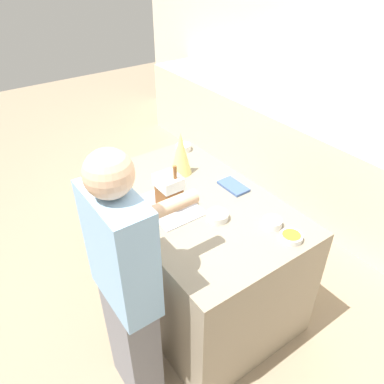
% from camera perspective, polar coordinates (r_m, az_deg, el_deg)
% --- Properties ---
extents(ground_plane, '(12.00, 12.00, 0.00)m').
position_cam_1_polar(ground_plane, '(3.22, 0.24, -15.06)').
color(ground_plane, gray).
extents(wall_back, '(8.00, 0.05, 2.60)m').
position_cam_1_polar(wall_back, '(3.89, 27.02, 13.74)').
color(wall_back, beige).
rests_on(wall_back, ground_plane).
extents(back_cabinet_block, '(6.00, 0.60, 0.93)m').
position_cam_1_polar(back_cabinet_block, '(3.96, 21.49, 1.90)').
color(back_cabinet_block, beige).
rests_on(back_cabinet_block, ground_plane).
extents(kitchen_island, '(1.56, 1.00, 0.95)m').
position_cam_1_polar(kitchen_island, '(2.87, 0.26, -8.97)').
color(kitchen_island, gray).
rests_on(kitchen_island, ground_plane).
extents(baking_tray, '(0.44, 0.32, 0.01)m').
position_cam_1_polar(baking_tray, '(2.52, -3.44, -2.09)').
color(baking_tray, '#B2B2BC').
rests_on(baking_tray, kitchen_island).
extents(gingerbread_house, '(0.17, 0.15, 0.32)m').
position_cam_1_polar(gingerbread_house, '(2.45, -3.53, 0.28)').
color(gingerbread_house, brown).
rests_on(gingerbread_house, baking_tray).
extents(decorative_tree, '(0.16, 0.16, 0.34)m').
position_cam_1_polar(decorative_tree, '(2.79, -1.72, 5.91)').
color(decorative_tree, '#DBD675').
rests_on(decorative_tree, kitchen_island).
extents(candy_bowl_front_corner, '(0.14, 0.14, 0.04)m').
position_cam_1_polar(candy_bowl_front_corner, '(2.33, 14.88, -6.61)').
color(candy_bowl_front_corner, white).
rests_on(candy_bowl_front_corner, kitchen_island).
extents(candy_bowl_far_right, '(0.12, 0.12, 0.05)m').
position_cam_1_polar(candy_bowl_far_right, '(3.18, -1.32, 6.88)').
color(candy_bowl_far_right, white).
rests_on(candy_bowl_far_right, kitchen_island).
extents(candy_bowl_near_tray_right, '(0.14, 0.14, 0.05)m').
position_cam_1_polar(candy_bowl_near_tray_right, '(2.40, 3.90, -3.64)').
color(candy_bowl_near_tray_right, silver).
rests_on(candy_bowl_near_tray_right, kitchen_island).
extents(candy_bowl_far_left, '(0.12, 0.12, 0.05)m').
position_cam_1_polar(candy_bowl_far_left, '(2.39, 12.13, -4.57)').
color(candy_bowl_far_left, white).
rests_on(candy_bowl_far_left, kitchen_island).
extents(cookbook, '(0.22, 0.13, 0.02)m').
position_cam_1_polar(cookbook, '(2.72, 6.32, 0.88)').
color(cookbook, '#3F598C').
rests_on(cookbook, kitchen_island).
extents(person, '(0.46, 0.57, 1.73)m').
position_cam_1_polar(person, '(2.10, -9.94, -14.27)').
color(person, slate).
rests_on(person, ground_plane).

